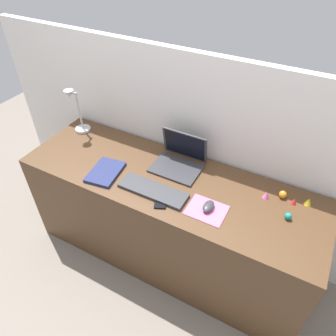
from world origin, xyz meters
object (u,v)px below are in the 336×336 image
Objects in this scene: keyboard at (153,190)px; toy_figurine_orange at (283,195)px; desk_lamp at (77,112)px; notebook_pad at (105,172)px; cell_phone at (161,200)px; toy_figurine_yellow at (308,202)px; laptop at (180,158)px; toy_figurine_teal at (288,216)px; toy_figurine_red at (294,201)px; toy_figurine_pink at (266,195)px; mouse at (208,206)px.

toy_figurine_orange is (0.67, 0.31, 0.01)m from keyboard.
desk_lamp is 0.54m from notebook_pad.
toy_figurine_orange is (1.44, 0.02, -0.14)m from desk_lamp.
toy_figurine_yellow is (0.73, 0.36, 0.02)m from cell_phone.
laptop is 1.25× the size of notebook_pad.
cell_phone is at bearing -21.10° from desk_lamp.
toy_figurine_teal is (0.73, 0.16, 0.01)m from keyboard.
toy_figurine_red is (0.71, -0.00, -0.04)m from laptop.
keyboard is 0.75m from toy_figurine_teal.
toy_figurine_yellow is at bearing 7.38° from notebook_pad.
toy_figurine_orange is 0.09m from toy_figurine_pink.
mouse is at bearing -148.15° from toy_figurine_yellow.
notebook_pad is (-0.41, 0.04, 0.01)m from cell_phone.
toy_figurine_red reaches higher than notebook_pad.
laptop reaches higher than notebook_pad.
toy_figurine_yellow is (1.58, 0.03, -0.14)m from desk_lamp.
toy_figurine_teal reaches higher than cell_phone.
keyboard is 0.87m from toy_figurine_yellow.
toy_figurine_teal is 0.13m from toy_figurine_red.
toy_figurine_pink is at bearing 42.67° from mouse.
notebook_pad is at bearing -33.26° from desk_lamp.
toy_figurine_yellow is (0.47, 0.29, 0.00)m from mouse.
mouse reaches higher than notebook_pad.
laptop reaches higher than toy_figurine_yellow.
toy_figurine_orange is at bearing 0.82° from desk_lamp.
toy_figurine_pink is at bearing 145.06° from toy_figurine_teal.
toy_figurine_orange is at bearing 29.66° from toy_figurine_pink.
toy_figurine_pink reaches higher than cell_phone.
toy_figurine_red is 0.07m from toy_figurine_orange.
laptop is 6.52× the size of toy_figurine_orange.
notebook_pad is 1.11m from toy_figurine_red.
cell_phone is at bearing -149.60° from toy_figurine_orange.
desk_lamp is 1.45m from toy_figurine_orange.
toy_figurine_teal is 0.17m from toy_figurine_pink.
toy_figurine_teal is at bearing -66.94° from toy_figurine_orange.
toy_figurine_yellow is at bearing 21.63° from keyboard.
keyboard is at bearing 126.59° from cell_phone.
laptop is 0.64m from toy_figurine_orange.
toy_figurine_orange is at bearing 39.93° from mouse.
keyboard is at bearing -156.08° from toy_figurine_pink.
toy_figurine_pink is at bearing -169.48° from toy_figurine_red.
laptop is 0.81m from desk_lamp.
toy_figurine_yellow reaches higher than cell_phone.
notebook_pad reaches higher than cell_phone.
desk_lamp reaches higher than toy_figurine_pink.
keyboard is at bearing -8.25° from notebook_pad.
toy_figurine_yellow is 0.22m from toy_figurine_pink.
notebook_pad is 0.96m from toy_figurine_pink.
toy_figurine_red is (0.66, 0.33, 0.01)m from cell_phone.
toy_figurine_orange reaches higher than cell_phone.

